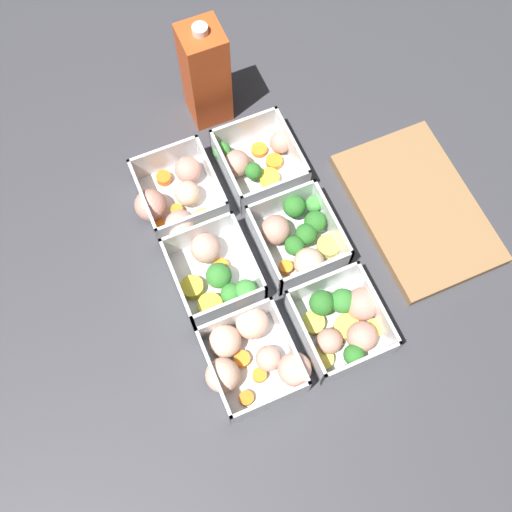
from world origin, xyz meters
The scene contains 9 objects.
ground_plane centered at (0.00, 0.00, 0.00)m, with size 4.00×4.00×0.00m, color #38383D.
container_near_left centered at (-0.14, -0.08, 0.03)m, with size 0.16×0.14×0.06m.
container_near_center centered at (0.00, -0.07, 0.02)m, with size 0.14×0.12×0.06m.
container_near_right centered at (0.14, -0.07, 0.03)m, with size 0.15×0.16×0.06m.
container_far_left centered at (-0.16, 0.07, 0.02)m, with size 0.14×0.14×0.06m.
container_far_center centered at (0.00, 0.07, 0.03)m, with size 0.14×0.13×0.06m.
container_far_right centered at (0.15, 0.08, 0.02)m, with size 0.14×0.14×0.06m.
juice_carton centered at (-0.30, 0.04, 0.10)m, with size 0.07×0.07×0.20m.
cutting_board centered at (0.02, 0.28, 0.01)m, with size 0.28×0.18×0.02m.
Camera 1 is at (0.32, -0.14, 0.88)m, focal length 42.00 mm.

